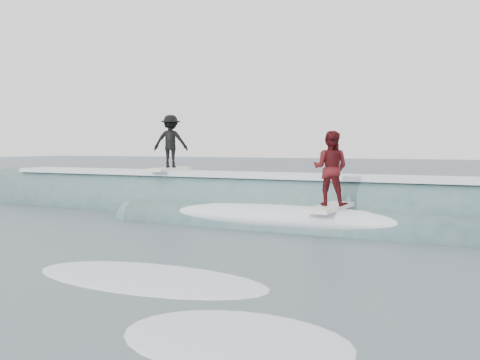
% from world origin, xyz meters
% --- Properties ---
extents(ground, '(160.00, 160.00, 0.00)m').
position_xyz_m(ground, '(0.00, 0.00, 0.00)').
color(ground, '#3A4954').
rests_on(ground, ground).
extents(breaking_wave, '(22.70, 3.97, 2.38)m').
position_xyz_m(breaking_wave, '(0.24, 5.46, 0.04)').
color(breaking_wave, '#3B6264').
rests_on(breaking_wave, ground).
extents(surfer_black, '(1.24, 2.01, 1.77)m').
position_xyz_m(surfer_black, '(-2.95, 5.76, 2.12)').
color(surfer_black, white).
rests_on(surfer_black, ground).
extents(surfer_red, '(0.86, 2.02, 1.84)m').
position_xyz_m(surfer_red, '(2.95, 3.56, 1.43)').
color(surfer_red, white).
rests_on(surfer_red, ground).
extents(whitewater, '(15.04, 7.12, 0.10)m').
position_xyz_m(whitewater, '(0.15, -2.29, 0.00)').
color(whitewater, white).
rests_on(whitewater, ground).
extents(far_swells, '(40.02, 8.65, 0.80)m').
position_xyz_m(far_swells, '(-2.47, 17.65, 0.00)').
color(far_swells, '#3B6264').
rests_on(far_swells, ground).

